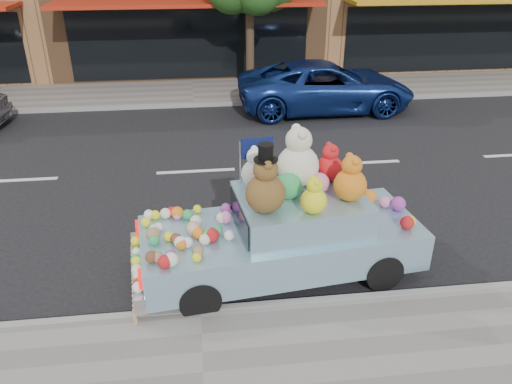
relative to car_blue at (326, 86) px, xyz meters
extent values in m
plane|color=black|center=(-4.09, -4.20, -0.75)|extent=(120.00, 120.00, 0.00)
cube|color=gray|center=(-4.09, 2.30, -0.69)|extent=(60.00, 3.00, 0.12)
cube|color=gray|center=(-4.09, -9.20, -0.68)|extent=(60.00, 0.12, 0.13)
cube|color=gray|center=(-4.09, 0.80, -0.68)|extent=(60.00, 0.12, 0.13)
cube|color=black|center=(-4.09, 3.78, 0.65)|extent=(8.50, 0.06, 2.40)
cube|color=#B62510|center=(-4.09, 2.90, 2.15)|extent=(9.00, 1.80, 0.12)
cube|color=black|center=(5.91, 3.78, 0.65)|extent=(8.50, 0.06, 2.40)
cylinder|color=#38281C|center=(-2.09, 2.30, 0.85)|extent=(0.28, 0.28, 3.20)
imported|color=navy|center=(0.00, 0.00, 0.00)|extent=(5.41, 2.54, 1.50)
cylinder|color=black|center=(-1.32, -8.89, -0.45)|extent=(0.62, 0.27, 0.60)
cylinder|color=black|center=(-1.50, -7.34, -0.45)|extent=(0.62, 0.27, 0.60)
cylinder|color=black|center=(-4.10, -9.21, -0.45)|extent=(0.62, 0.27, 0.60)
cylinder|color=black|center=(-4.28, -7.66, -0.45)|extent=(0.62, 0.27, 0.60)
cube|color=#85B0C6|center=(-2.80, -8.28, -0.20)|extent=(4.47, 2.18, 0.60)
cube|color=#85B0C6|center=(-2.50, -8.24, 0.35)|extent=(2.06, 1.71, 0.50)
cube|color=silver|center=(-5.00, -8.53, -0.35)|extent=(0.36, 1.79, 0.26)
cube|color=red|center=(-4.87, -9.20, -0.03)|extent=(0.09, 0.29, 0.16)
cube|color=red|center=(-5.03, -7.85, -0.03)|extent=(0.09, 0.29, 0.16)
cube|color=black|center=(-3.44, -8.35, 0.35)|extent=(0.19, 1.30, 0.40)
sphere|color=brown|center=(-3.10, -8.66, 0.89)|extent=(0.57, 0.57, 0.57)
sphere|color=brown|center=(-3.10, -8.66, 1.25)|extent=(0.35, 0.35, 0.35)
sphere|color=brown|center=(-3.10, -8.79, 1.37)|extent=(0.13, 0.13, 0.13)
sphere|color=brown|center=(-3.10, -8.54, 1.37)|extent=(0.13, 0.13, 0.13)
cylinder|color=black|center=(-3.10, -8.66, 1.40)|extent=(0.34, 0.34, 0.02)
cylinder|color=black|center=(-3.10, -8.66, 1.51)|extent=(0.21, 0.21, 0.22)
sphere|color=beige|center=(-2.49, -7.89, 0.93)|extent=(0.66, 0.66, 0.66)
sphere|color=beige|center=(-2.49, -7.89, 1.36)|extent=(0.41, 0.41, 0.41)
sphere|color=beige|center=(-2.49, -8.03, 1.49)|extent=(0.16, 0.16, 0.16)
sphere|color=beige|center=(-2.49, -7.74, 1.49)|extent=(0.16, 0.16, 0.16)
sphere|color=orange|center=(-1.82, -8.46, 0.85)|extent=(0.49, 0.49, 0.49)
sphere|color=orange|center=(-1.82, -8.46, 1.16)|extent=(0.30, 0.30, 0.30)
sphere|color=orange|center=(-1.82, -8.57, 1.26)|extent=(0.12, 0.12, 0.12)
sphere|color=orange|center=(-1.82, -8.36, 1.26)|extent=(0.12, 0.12, 0.12)
sphere|color=red|center=(-1.95, -7.77, 0.82)|extent=(0.43, 0.43, 0.43)
sphere|color=red|center=(-1.95, -7.77, 1.09)|extent=(0.26, 0.26, 0.26)
sphere|color=red|center=(-1.95, -7.87, 1.18)|extent=(0.10, 0.10, 0.10)
sphere|color=red|center=(-1.95, -7.68, 1.18)|extent=(0.10, 0.10, 0.10)
sphere|color=white|center=(-3.15, -7.86, 0.83)|extent=(0.45, 0.45, 0.45)
sphere|color=white|center=(-3.15, -7.86, 1.11)|extent=(0.28, 0.28, 0.28)
sphere|color=white|center=(-3.15, -7.96, 1.20)|extent=(0.11, 0.11, 0.11)
sphere|color=white|center=(-3.15, -7.77, 1.20)|extent=(0.11, 0.11, 0.11)
sphere|color=yellow|center=(-2.43, -8.79, 0.79)|extent=(0.38, 0.38, 0.38)
sphere|color=yellow|center=(-2.43, -8.79, 1.03)|extent=(0.23, 0.23, 0.23)
sphere|color=yellow|center=(-2.43, -8.87, 1.11)|extent=(0.09, 0.09, 0.09)
sphere|color=yellow|center=(-2.43, -8.71, 1.11)|extent=(0.09, 0.09, 0.09)
sphere|color=green|center=(-2.70, -8.26, 0.78)|extent=(0.40, 0.40, 0.40)
sphere|color=pink|center=(-2.21, -8.16, 0.75)|extent=(0.32, 0.32, 0.32)
sphere|color=pink|center=(-4.40, -7.87, 0.17)|extent=(0.14, 0.14, 0.14)
sphere|color=yellow|center=(-4.10, -9.07, 0.17)|extent=(0.14, 0.14, 0.14)
sphere|color=brown|center=(-4.72, -9.01, 0.19)|extent=(0.18, 0.18, 0.18)
sphere|color=green|center=(-4.71, -8.58, 0.18)|extent=(0.16, 0.16, 0.16)
sphere|color=white|center=(-3.63, -8.57, 0.18)|extent=(0.16, 0.16, 0.16)
sphere|color=green|center=(-3.90, -8.56, 0.21)|extent=(0.21, 0.21, 0.21)
sphere|color=white|center=(-4.73, -8.30, 0.19)|extent=(0.17, 0.17, 0.17)
sphere|color=#B11217|center=(-4.48, -7.76, 0.19)|extent=(0.17, 0.17, 0.17)
sphere|color=#89664B|center=(-4.73, -8.45, 0.21)|extent=(0.21, 0.21, 0.21)
sphere|color=orange|center=(-4.32, -8.74, 0.19)|extent=(0.17, 0.17, 0.17)
sphere|color=green|center=(-3.78, -8.40, 0.18)|extent=(0.16, 0.16, 0.16)
sphere|color=yellow|center=(-4.74, -7.83, 0.18)|extent=(0.15, 0.15, 0.15)
sphere|color=beige|center=(-3.70, -8.07, 0.19)|extent=(0.18, 0.18, 0.18)
sphere|color=orange|center=(-4.08, -8.47, 0.19)|extent=(0.18, 0.18, 0.18)
sphere|color=#B11217|center=(-4.53, -9.17, 0.20)|extent=(0.19, 0.19, 0.19)
sphere|color=#B11217|center=(-3.88, -8.58, 0.21)|extent=(0.22, 0.22, 0.22)
sphere|color=beige|center=(-4.58, -7.81, 0.19)|extent=(0.17, 0.17, 0.17)
sphere|color=white|center=(-4.24, -8.70, 0.18)|extent=(0.16, 0.16, 0.16)
sphere|color=purple|center=(-4.46, -9.00, 0.18)|extent=(0.17, 0.17, 0.17)
sphere|color=green|center=(-4.23, -7.89, 0.19)|extent=(0.17, 0.17, 0.17)
sphere|color=pink|center=(-3.64, -8.07, 0.20)|extent=(0.20, 0.20, 0.20)
sphere|color=orange|center=(-4.39, -7.83, 0.20)|extent=(0.20, 0.20, 0.20)
sphere|color=yellow|center=(-4.50, -8.49, 0.18)|extent=(0.15, 0.15, 0.15)
sphere|color=beige|center=(-4.11, -8.11, 0.19)|extent=(0.18, 0.18, 0.18)
sphere|color=beige|center=(-3.99, -8.65, 0.19)|extent=(0.17, 0.17, 0.17)
sphere|color=brown|center=(-4.40, -8.59, 0.19)|extent=(0.17, 0.17, 0.17)
sphere|color=yellow|center=(-4.08, -7.69, 0.17)|extent=(0.14, 0.14, 0.14)
sphere|color=beige|center=(-4.45, -9.13, 0.20)|extent=(0.20, 0.20, 0.20)
sphere|color=white|center=(-4.67, -8.19, 0.17)|extent=(0.14, 0.14, 0.14)
sphere|color=#89664B|center=(-4.64, -9.02, 0.18)|extent=(0.16, 0.16, 0.16)
sphere|color=white|center=(-4.84, -7.80, 0.18)|extent=(0.16, 0.16, 0.16)
sphere|color=white|center=(-4.33, -8.71, 0.20)|extent=(0.19, 0.19, 0.19)
sphere|color=yellow|center=(-4.87, -8.03, 0.18)|extent=(0.15, 0.15, 0.15)
sphere|color=pink|center=(-3.68, -8.04, 0.17)|extent=(0.15, 0.15, 0.15)
sphere|color=purple|center=(-3.61, -7.74, 0.18)|extent=(0.17, 0.17, 0.17)
sphere|color=#89664B|center=(-4.08, -8.94, 0.18)|extent=(0.16, 0.16, 0.16)
sphere|color=#D8A88C|center=(-4.14, -8.38, 0.22)|extent=(0.22, 0.22, 0.22)
sphere|color=white|center=(-4.92, -9.23, -0.14)|extent=(0.16, 0.16, 0.16)
sphere|color=yellow|center=(-4.99, -8.60, -0.14)|extent=(0.17, 0.17, 0.17)
sphere|color=white|center=(-4.97, -8.80, -0.14)|extent=(0.15, 0.15, 0.15)
sphere|color=beige|center=(-4.97, -8.84, -0.13)|extent=(0.17, 0.17, 0.17)
sphere|color=yellow|center=(-5.06, -8.04, -0.14)|extent=(0.15, 0.15, 0.15)
sphere|color=brown|center=(-4.93, -9.14, -0.14)|extent=(0.15, 0.15, 0.15)
sphere|color=beige|center=(-4.95, -8.95, -0.15)|extent=(0.13, 0.13, 0.13)
sphere|color=white|center=(-5.02, -8.33, -0.15)|extent=(0.13, 0.13, 0.13)
sphere|color=green|center=(-5.00, -8.58, -0.13)|extent=(0.17, 0.17, 0.17)
sphere|color=purple|center=(-1.27, -7.60, 0.22)|extent=(0.23, 0.23, 0.23)
sphere|color=#B11217|center=(-1.44, -8.50, 0.20)|extent=(0.19, 0.19, 0.19)
sphere|color=purple|center=(-0.82, -8.01, 0.22)|extent=(0.24, 0.24, 0.24)
sphere|color=orange|center=(-1.22, -7.72, 0.23)|extent=(0.25, 0.25, 0.25)
sphere|color=#B11217|center=(-0.90, -8.59, 0.21)|extent=(0.21, 0.21, 0.21)
sphere|color=pink|center=(-1.00, -7.89, 0.20)|extent=(0.19, 0.19, 0.19)
sphere|color=yellow|center=(-0.83, -8.52, 0.19)|extent=(0.18, 0.18, 0.18)
cylinder|color=#997A54|center=(-4.98, -9.38, -0.58)|extent=(0.06, 0.06, 0.17)
sphere|color=#997A54|center=(-4.98, -9.38, -0.49)|extent=(0.07, 0.07, 0.07)
cylinder|color=#997A54|center=(-5.00, -9.28, -0.58)|extent=(0.06, 0.06, 0.17)
sphere|color=#997A54|center=(-5.00, -9.28, -0.49)|extent=(0.07, 0.07, 0.07)
cylinder|color=#997A54|center=(-5.01, -9.17, -0.58)|extent=(0.06, 0.06, 0.17)
sphere|color=#997A54|center=(-5.01, -9.17, -0.49)|extent=(0.07, 0.07, 0.07)
cylinder|color=#997A54|center=(-5.02, -9.07, -0.58)|extent=(0.06, 0.06, 0.17)
sphere|color=#997A54|center=(-5.02, -9.07, -0.49)|extent=(0.07, 0.07, 0.07)
cylinder|color=#997A54|center=(-5.03, -8.96, -0.58)|extent=(0.06, 0.06, 0.17)
sphere|color=#997A54|center=(-5.03, -8.96, -0.49)|extent=(0.07, 0.07, 0.07)
cylinder|color=#997A54|center=(-5.04, -8.86, -0.58)|extent=(0.06, 0.06, 0.17)
sphere|color=#997A54|center=(-5.04, -8.86, -0.49)|extent=(0.07, 0.07, 0.07)
cylinder|color=#997A54|center=(-5.06, -8.75, -0.58)|extent=(0.06, 0.06, 0.17)
sphere|color=#997A54|center=(-5.06, -8.75, -0.49)|extent=(0.07, 0.07, 0.07)
cylinder|color=#997A54|center=(-5.07, -8.65, -0.58)|extent=(0.06, 0.06, 0.17)
sphere|color=#997A54|center=(-5.07, -8.65, -0.49)|extent=(0.07, 0.07, 0.07)
cylinder|color=#997A54|center=(-5.08, -8.54, -0.58)|extent=(0.06, 0.06, 0.17)
sphere|color=#997A54|center=(-5.08, -8.54, -0.49)|extent=(0.07, 0.07, 0.07)
cylinder|color=#997A54|center=(-5.09, -8.43, -0.58)|extent=(0.06, 0.06, 0.17)
sphere|color=#997A54|center=(-5.09, -8.43, -0.49)|extent=(0.07, 0.07, 0.07)
cylinder|color=#997A54|center=(-5.11, -8.33, -0.58)|extent=(0.06, 0.06, 0.17)
sphere|color=#997A54|center=(-5.11, -8.33, -0.49)|extent=(0.07, 0.07, 0.07)
cylinder|color=#997A54|center=(-5.12, -8.22, -0.58)|extent=(0.06, 0.06, 0.17)
sphere|color=#997A54|center=(-5.12, -8.22, -0.49)|extent=(0.07, 0.07, 0.07)
cylinder|color=#997A54|center=(-5.13, -8.12, -0.58)|extent=(0.06, 0.06, 0.17)
sphere|color=#997A54|center=(-5.13, -8.12, -0.49)|extent=(0.07, 0.07, 0.07)
cylinder|color=#997A54|center=(-5.14, -8.01, -0.58)|extent=(0.06, 0.06, 0.17)
sphere|color=#997A54|center=(-5.14, -8.01, -0.49)|extent=(0.07, 0.07, 0.07)
cylinder|color=#997A54|center=(-5.15, -7.91, -0.58)|extent=(0.06, 0.06, 0.17)
sphere|color=#997A54|center=(-5.15, -7.91, -0.49)|extent=(0.07, 0.07, 0.07)
cylinder|color=#997A54|center=(-5.17, -7.80, -0.58)|extent=(0.06, 0.06, 0.17)
sphere|color=#997A54|center=(-5.17, -7.80, -0.49)|extent=(0.07, 0.07, 0.07)
cylinder|color=#997A54|center=(-5.18, -7.70, -0.58)|extent=(0.06, 0.06, 0.17)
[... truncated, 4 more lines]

